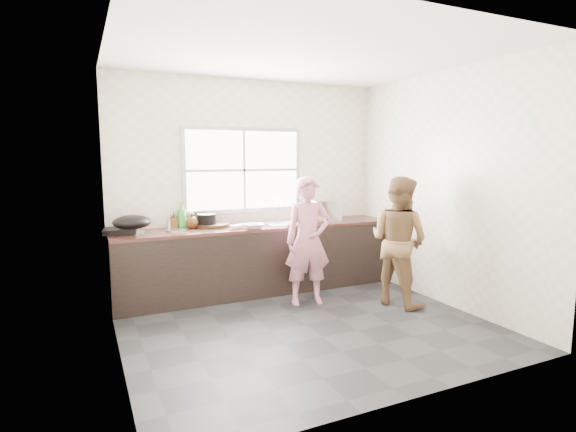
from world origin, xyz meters
name	(u,v)px	position (x,y,z in m)	size (l,w,h in m)	color
floor	(306,325)	(0.00, 0.00, -0.01)	(3.60, 3.20, 0.01)	#272729
ceiling	(307,53)	(0.00, 0.00, 2.71)	(3.60, 3.20, 0.01)	silver
wall_back	(251,185)	(0.00, 1.60, 1.35)	(3.60, 0.01, 2.70)	beige
wall_left	(112,202)	(-1.80, 0.00, 1.35)	(0.01, 3.20, 2.70)	beige
wall_right	(444,189)	(1.80, 0.00, 1.35)	(0.01, 3.20, 2.70)	beige
wall_front	(416,212)	(0.00, -1.60, 1.35)	(3.60, 0.01, 2.70)	beige
cabinet	(260,260)	(0.00, 1.29, 0.41)	(3.60, 0.62, 0.82)	black
countertop	(260,227)	(0.00, 1.29, 0.84)	(3.60, 0.64, 0.04)	#341A15
sink	(285,223)	(0.35, 1.29, 0.86)	(0.55, 0.45, 0.02)	silver
faucet	(278,210)	(0.35, 1.49, 1.01)	(0.02, 0.02, 0.30)	silver
window_frame	(243,170)	(-0.10, 1.59, 1.55)	(1.60, 0.05, 1.10)	#9EA0A5
window_glazing	(244,170)	(-0.10, 1.57, 1.55)	(1.50, 0.01, 1.00)	white
woman	(308,245)	(0.34, 0.62, 0.70)	(0.51, 0.34, 1.40)	#CA798F
person_side	(398,241)	(1.29, 0.16, 0.75)	(0.73, 0.57, 1.50)	brown
cutting_board	(213,225)	(-0.57, 1.42, 0.88)	(0.41, 0.41, 0.04)	black
cleaver	(238,225)	(-0.33, 1.16, 0.90)	(0.22, 0.11, 0.01)	silver
bowl_mince	(254,226)	(-0.16, 1.08, 0.89)	(0.24, 0.24, 0.06)	silver
bowl_crabs	(311,221)	(0.69, 1.19, 0.89)	(0.19, 0.19, 0.06)	silver
bowl_held	(292,223)	(0.36, 1.08, 0.89)	(0.19, 0.19, 0.06)	white
black_pot	(206,221)	(-0.65, 1.42, 0.94)	(0.23, 0.23, 0.17)	black
plate_food	(211,226)	(-0.59, 1.46, 0.87)	(0.24, 0.24, 0.02)	silver
bottle_green	(182,215)	(-0.93, 1.52, 1.01)	(0.12, 0.12, 0.31)	green
bottle_brown_tall	(174,221)	(-1.03, 1.52, 0.95)	(0.08, 0.08, 0.18)	#4C2C13
bottle_brown_short	(192,221)	(-0.83, 1.41, 0.95)	(0.14, 0.14, 0.18)	#442411
glass_jar	(171,224)	(-1.07, 1.52, 0.91)	(0.07, 0.07, 0.10)	white
burner	(120,230)	(-1.65, 1.44, 0.89)	(0.35, 0.35, 0.05)	black
wok	(132,222)	(-1.54, 1.26, 1.00)	(0.42, 0.42, 0.16)	black
dish_rack	(324,211)	(0.90, 1.22, 1.00)	(0.38, 0.27, 0.29)	silver
pot_lid_left	(135,232)	(-1.50, 1.36, 0.87)	(0.24, 0.24, 0.01)	silver
pot_lid_right	(176,230)	(-1.04, 1.34, 0.87)	(0.25, 0.25, 0.01)	silver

